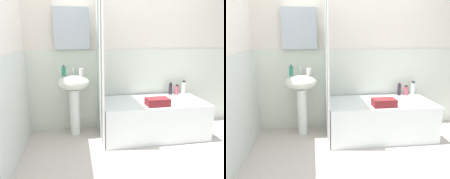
{
  "view_description": "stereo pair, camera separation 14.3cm",
  "coord_description": "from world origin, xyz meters",
  "views": [
    {
      "loc": [
        -0.87,
        -1.96,
        1.38
      ],
      "look_at": [
        -0.41,
        0.69,
        0.73
      ],
      "focal_mm": 34.96,
      "sensor_mm": 36.0,
      "label": 1
    },
    {
      "loc": [
        -0.73,
        -1.99,
        1.38
      ],
      "look_at": [
        -0.41,
        0.69,
        0.73
      ],
      "focal_mm": 34.96,
      "sensor_mm": 36.0,
      "label": 2
    }
  ],
  "objects": [
    {
      "name": "faucet",
      "position": [
        -0.89,
        1.11,
        0.92
      ],
      "size": [
        0.03,
        0.12,
        0.12
      ],
      "color": "silver",
      "rests_on": "sink"
    },
    {
      "name": "wall_back_tiled",
      "position": [
        -0.05,
        1.26,
        1.14
      ],
      "size": [
        3.6,
        0.18,
        2.4
      ],
      "color": "silver",
      "rests_on": "ground_plane"
    },
    {
      "name": "conditioner_bottle",
      "position": [
        0.59,
        1.13,
        0.6
      ],
      "size": [
        0.05,
        0.05,
        0.19
      ],
      "color": "#2B232D",
      "rests_on": "bathtub"
    },
    {
      "name": "sink",
      "position": [
        -0.89,
        1.03,
        0.63
      ],
      "size": [
        0.44,
        0.34,
        0.86
      ],
      "color": "white",
      "rests_on": "ground_plane"
    },
    {
      "name": "soap_dispenser",
      "position": [
        -1.01,
        1.03,
        0.93
      ],
      "size": [
        0.06,
        0.06,
        0.15
      ],
      "color": "#29735B",
      "rests_on": "sink"
    },
    {
      "name": "wall_left_tiled",
      "position": [
        -1.57,
        0.34,
        1.12
      ],
      "size": [
        0.07,
        1.81,
        2.4
      ],
      "color": "white",
      "rests_on": "ground_plane"
    },
    {
      "name": "towel_folded",
      "position": [
        0.19,
        0.62,
        0.56
      ],
      "size": [
        0.3,
        0.19,
        0.1
      ],
      "primitive_type": "cube",
      "rotation": [
        0.0,
        0.0,
        0.02
      ],
      "color": "maroon",
      "rests_on": "bathtub"
    },
    {
      "name": "lotion_bottle",
      "position": [
        0.7,
        1.12,
        0.58
      ],
      "size": [
        0.07,
        0.07,
        0.15
      ],
      "color": "#C55468",
      "rests_on": "bathtub"
    },
    {
      "name": "shampoo_bottle",
      "position": [
        0.82,
        1.15,
        0.6
      ],
      "size": [
        0.07,
        0.07,
        0.21
      ],
      "color": "white",
      "rests_on": "bathtub"
    },
    {
      "name": "shower_curtain",
      "position": [
        -0.53,
        0.85,
        1.0
      ],
      "size": [
        0.01,
        0.75,
        2.0
      ],
      "color": "white",
      "rests_on": "ground_plane"
    },
    {
      "name": "bathtub",
      "position": [
        0.2,
        0.85,
        0.25
      ],
      "size": [
        1.44,
        0.75,
        0.51
      ],
      "primitive_type": "cube",
      "color": "white",
      "rests_on": "ground_plane"
    },
    {
      "name": "toothbrush_cup",
      "position": [
        -0.77,
        1.05,
        0.91
      ],
      "size": [
        0.06,
        0.06,
        0.09
      ],
      "primitive_type": "cylinder",
      "color": "white",
      "rests_on": "sink"
    },
    {
      "name": "ground_plane",
      "position": [
        0.0,
        0.0,
        -0.02
      ],
      "size": [
        4.8,
        5.6,
        0.04
      ],
      "primitive_type": "cube",
      "color": "beige"
    }
  ]
}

